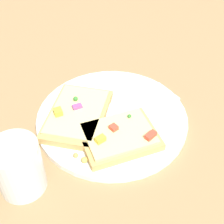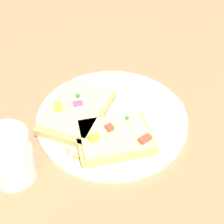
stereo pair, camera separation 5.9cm
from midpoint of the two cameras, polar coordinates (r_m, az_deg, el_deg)
The scene contains 8 objects.
ground_plane at distance 0.61m, azimuth -2.79°, elevation -1.64°, with size 4.00×4.00×0.00m, color #9E7A51.
plate at distance 0.60m, azimuth -2.81°, elevation -1.24°, with size 0.29×0.29×0.01m.
fork at distance 0.62m, azimuth -1.64°, elevation 1.33°, with size 0.20×0.05×0.01m.
knife at distance 0.60m, azimuth 3.59°, elevation -0.58°, with size 0.20×0.04×0.01m.
pizza_slice_main at distance 0.59m, azimuth -9.21°, elevation -0.55°, with size 0.19×0.17×0.03m.
pizza_slice_corner at distance 0.55m, azimuth -1.78°, elevation -4.61°, with size 0.16×0.14×0.03m.
crumb_scatter at distance 0.53m, azimuth -8.83°, elevation -8.56°, with size 0.01×0.03×0.01m.
drinking_glass at distance 0.51m, azimuth -20.02°, elevation -9.66°, with size 0.07×0.07×0.09m.
Camera 1 is at (-0.29, -0.32, 0.43)m, focal length 50.00 mm.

